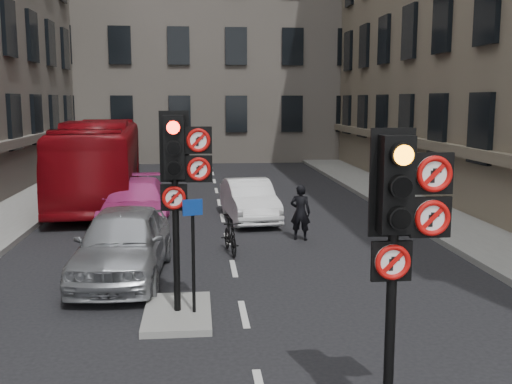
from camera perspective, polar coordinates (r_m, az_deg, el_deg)
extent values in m
cube|color=gray|center=(19.57, 18.65, -2.86)|extent=(3.00, 50.00, 0.16)
cube|color=gray|center=(11.13, -7.47, -11.38)|extent=(1.20, 2.00, 0.12)
cube|color=#665D56|center=(43.88, -4.75, 16.82)|extent=(30.00, 14.00, 20.00)
cylinder|color=black|center=(7.33, 12.64, -12.96)|extent=(0.12, 0.12, 2.40)
cube|color=black|center=(6.88, 13.13, 0.72)|extent=(0.36, 0.28, 1.10)
cube|color=black|center=(7.00, 12.79, 0.87)|extent=(0.52, 0.03, 1.25)
cylinder|color=orange|center=(6.61, 13.91, 3.42)|extent=(0.22, 0.01, 0.22)
cylinder|color=black|center=(6.65, 13.80, 0.42)|extent=(0.22, 0.01, 0.22)
cylinder|color=black|center=(6.71, 13.69, -2.54)|extent=(0.22, 0.01, 0.22)
cube|color=black|center=(6.99, 16.48, 1.71)|extent=(0.47, 0.05, 0.47)
cylinder|color=white|center=(6.95, 16.60, 1.66)|extent=(0.41, 0.02, 0.41)
torus|color=#BF0C0A|center=(6.94, 16.65, 1.65)|extent=(0.41, 0.06, 0.41)
cube|color=#BF0C0A|center=(6.93, 16.66, 1.64)|extent=(0.25, 0.01, 0.25)
cube|color=black|center=(7.07, 16.30, -2.32)|extent=(0.47, 0.05, 0.47)
cylinder|color=white|center=(7.03, 16.42, -2.38)|extent=(0.41, 0.02, 0.41)
torus|color=#BF0C0A|center=(7.02, 16.47, -2.41)|extent=(0.41, 0.06, 0.41)
cube|color=#BF0C0A|center=(7.01, 16.48, -2.41)|extent=(0.25, 0.01, 0.25)
cube|color=black|center=(7.03, 12.77, -6.43)|extent=(0.47, 0.05, 0.47)
cylinder|color=white|center=(6.99, 12.88, -6.51)|extent=(0.41, 0.02, 0.41)
torus|color=#BF0C0A|center=(6.98, 12.92, -6.54)|extent=(0.41, 0.06, 0.41)
cube|color=#BF0C0A|center=(6.97, 12.93, -6.55)|extent=(0.25, 0.01, 0.25)
cylinder|color=black|center=(10.76, -7.61, -5.07)|extent=(0.12, 0.12, 2.40)
cube|color=black|center=(10.48, -7.80, 4.25)|extent=(0.36, 0.28, 1.10)
cube|color=black|center=(10.61, -7.78, 4.31)|extent=(0.52, 0.03, 1.25)
cylinder|color=#FF1407|center=(10.22, -7.89, 6.10)|extent=(0.22, 0.02, 0.22)
cylinder|color=black|center=(10.24, -7.85, 4.15)|extent=(0.22, 0.02, 0.22)
cylinder|color=black|center=(10.27, -7.81, 2.20)|extent=(0.22, 0.02, 0.22)
cube|color=black|center=(10.45, -5.51, 4.94)|extent=(0.47, 0.05, 0.47)
cylinder|color=white|center=(10.41, -5.51, 4.93)|extent=(0.41, 0.02, 0.41)
torus|color=#BF0C0A|center=(10.39, -5.51, 4.92)|extent=(0.41, 0.06, 0.41)
cube|color=#BF0C0A|center=(10.39, -5.51, 4.92)|extent=(0.25, 0.02, 0.25)
cube|color=black|center=(10.49, -5.47, 2.22)|extent=(0.47, 0.05, 0.47)
cylinder|color=white|center=(10.45, -5.47, 2.19)|extent=(0.41, 0.02, 0.41)
torus|color=#BF0C0A|center=(10.44, -5.47, 2.18)|extent=(0.41, 0.06, 0.41)
cube|color=#BF0C0A|center=(10.43, -5.47, 2.18)|extent=(0.25, 0.02, 0.25)
cube|color=black|center=(10.57, -7.82, -0.52)|extent=(0.47, 0.05, 0.47)
cylinder|color=white|center=(10.53, -7.82, -0.55)|extent=(0.41, 0.02, 0.41)
torus|color=#BF0C0A|center=(10.52, -7.83, -0.56)|extent=(0.41, 0.06, 0.41)
cube|color=#BF0C0A|center=(10.51, -7.83, -0.57)|extent=(0.25, 0.02, 0.25)
imported|color=#A3A6AA|center=(13.45, -12.55, -4.75)|extent=(2.05, 4.66, 1.56)
imported|color=white|center=(19.40, -0.65, -0.76)|extent=(1.77, 4.09, 1.31)
imported|color=#CB3B90|center=(18.76, -11.35, -1.08)|extent=(2.07, 4.96, 1.43)
imported|color=maroon|center=(23.62, -14.64, 2.85)|extent=(3.31, 11.22, 3.09)
imported|color=black|center=(15.24, -2.46, -4.22)|extent=(0.61, 1.54, 0.90)
imported|color=black|center=(16.67, 4.25, -1.95)|extent=(0.66, 0.54, 1.56)
cylinder|color=black|center=(10.69, -5.99, -6.21)|extent=(0.06, 0.06, 2.02)
cube|color=navy|center=(10.44, -6.07, -1.47)|extent=(0.35, 0.13, 0.28)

